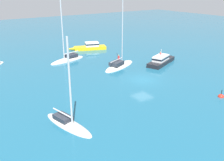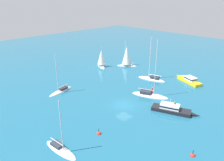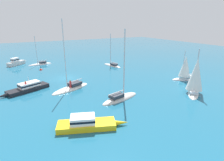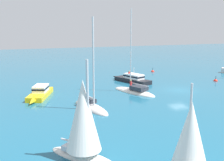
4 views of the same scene
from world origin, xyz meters
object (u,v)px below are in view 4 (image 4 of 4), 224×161
object	(u,v)px
yacht	(83,123)
cabin_cruiser	(40,93)
channel_buoy	(216,81)
mooring_buoy	(153,72)
sloop_2	(134,91)
powerboat	(132,79)
yacht_1	(91,106)
sloop_1	(190,144)

from	to	relation	value
yacht	cabin_cruiser	size ratio (longest dim) A/B	0.96
yacht	channel_buoy	bearing A→B (deg)	86.53
channel_buoy	mooring_buoy	distance (m)	13.37
yacht	cabin_cruiser	xyz separation A→B (m)	(1.34, -18.95, -2.07)
cabin_cruiser	sloop_2	xyz separation A→B (m)	(-12.85, 1.92, -0.42)
cabin_cruiser	mooring_buoy	xyz separation A→B (m)	(-23.46, -13.03, -0.57)
powerboat	sloop_2	xyz separation A→B (m)	(2.56, 6.77, -0.44)
powerboat	cabin_cruiser	bearing A→B (deg)	85.44
cabin_cruiser	yacht_1	bearing A→B (deg)	55.28
sloop_1	channel_buoy	bearing A→B (deg)	-17.91
sloop_2	yacht_1	bearing A→B (deg)	101.37
sloop_2	powerboat	bearing A→B (deg)	-43.44
cabin_cruiser	mooring_buoy	bearing A→B (deg)	139.46
yacht	yacht_1	xyz separation A→B (m)	(-3.68, -11.74, -2.45)
sloop_1	yacht_1	xyz separation A→B (m)	(2.15, -16.21, -1.86)
yacht	mooring_buoy	bearing A→B (deg)	106.28
yacht_1	cabin_cruiser	distance (m)	8.80
powerboat	cabin_cruiser	world-z (taller)	powerboat
sloop_2	channel_buoy	size ratio (longest dim) A/B	9.96
powerboat	sloop_1	bearing A→B (deg)	141.74
channel_buoy	mooring_buoy	size ratio (longest dim) A/B	1.03
yacht_1	cabin_cruiser	world-z (taller)	yacht_1
yacht_1	mooring_buoy	bearing A→B (deg)	123.70
channel_buoy	mooring_buoy	world-z (taller)	channel_buoy
powerboat	sloop_1	size ratio (longest dim) A/B	1.29
sloop_1	yacht_1	size ratio (longest dim) A/B	0.59
yacht	sloop_2	distance (m)	20.70
cabin_cruiser	channel_buoy	distance (m)	29.12
yacht_1	mooring_buoy	world-z (taller)	yacht_1
channel_buoy	yacht_1	bearing A→B (deg)	18.63
powerboat	mooring_buoy	xyz separation A→B (m)	(-8.05, -8.18, -0.59)
powerboat	yacht_1	world-z (taller)	yacht_1
powerboat	channel_buoy	distance (m)	14.26
yacht	cabin_cruiser	bearing A→B (deg)	145.00
powerboat	sloop_1	world-z (taller)	sloop_1
cabin_cruiser	sloop_1	bearing A→B (deg)	37.45
sloop_1	sloop_2	size ratio (longest dim) A/B	0.53
sloop_2	mooring_buoy	world-z (taller)	sloop_2
powerboat	cabin_cruiser	xyz separation A→B (m)	(15.41, 4.85, -0.02)
yacht_1	sloop_2	world-z (taller)	sloop_2
channel_buoy	yacht	bearing A→B (deg)	35.57
yacht	cabin_cruiser	world-z (taller)	yacht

